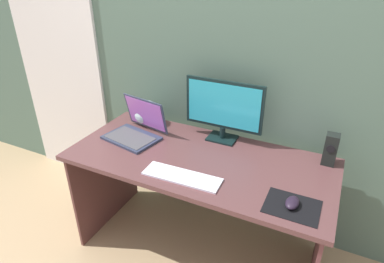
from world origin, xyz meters
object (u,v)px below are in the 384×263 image
(laptop, at_px, (136,130))
(keyboard_external, at_px, (181,176))
(monitor, at_px, (224,109))
(mouse, at_px, (292,203))
(fishbowl, at_px, (146,113))
(speaker_right, at_px, (331,149))

(laptop, height_order, keyboard_external, laptop)
(monitor, xyz_separation_m, mouse, (0.53, -0.46, -0.19))
(fishbowl, bearing_deg, monitor, 2.06)
(speaker_right, relative_size, fishbowl, 1.06)
(monitor, distance_m, keyboard_external, 0.53)
(laptop, distance_m, keyboard_external, 0.54)
(speaker_right, relative_size, laptop, 0.49)
(laptop, bearing_deg, speaker_right, 9.90)
(monitor, bearing_deg, speaker_right, -0.63)
(mouse, bearing_deg, speaker_right, 80.95)
(monitor, relative_size, keyboard_external, 1.17)
(monitor, distance_m, laptop, 0.58)
(fishbowl, height_order, mouse, fishbowl)
(fishbowl, relative_size, mouse, 1.74)
(keyboard_external, bearing_deg, laptop, 147.65)
(speaker_right, distance_m, fishbowl, 1.19)
(speaker_right, relative_size, keyboard_external, 0.44)
(laptop, distance_m, mouse, 1.07)
(speaker_right, height_order, mouse, speaker_right)
(keyboard_external, bearing_deg, mouse, -0.20)
(monitor, relative_size, fishbowl, 2.83)
(monitor, relative_size, speaker_right, 2.68)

